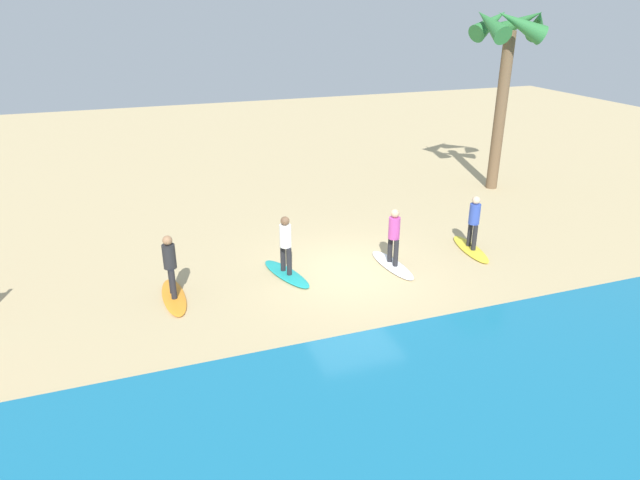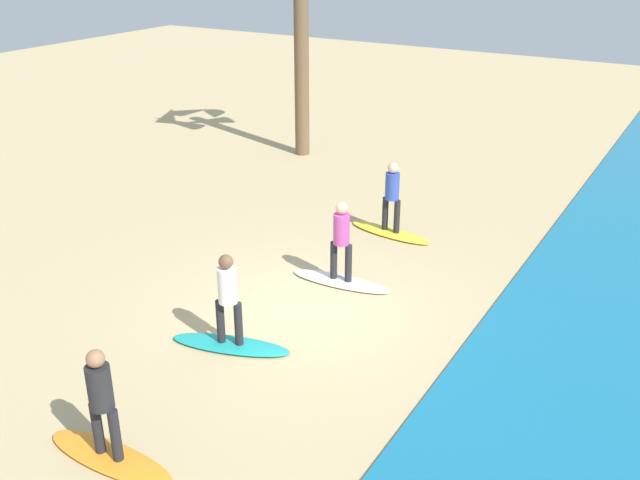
# 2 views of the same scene
# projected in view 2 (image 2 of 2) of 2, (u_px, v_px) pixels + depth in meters

# --- Properties ---
(ground_plane) EXTENTS (60.00, 60.00, 0.00)m
(ground_plane) POSITION_uv_depth(u_px,v_px,m) (308.00, 308.00, 13.36)
(ground_plane) COLOR tan
(surfboard_yellow) EXTENTS (0.84, 2.16, 0.09)m
(surfboard_yellow) POSITION_uv_depth(u_px,v_px,m) (390.00, 232.00, 16.51)
(surfboard_yellow) COLOR yellow
(surfboard_yellow) RESTS_ON ground
(surfer_yellow) EXTENTS (0.32, 0.46, 1.64)m
(surfer_yellow) POSITION_uv_depth(u_px,v_px,m) (392.00, 192.00, 16.11)
(surfer_yellow) COLOR #232328
(surfer_yellow) RESTS_ON surfboard_yellow
(surfboard_white) EXTENTS (0.71, 2.14, 0.09)m
(surfboard_white) POSITION_uv_depth(u_px,v_px,m) (341.00, 281.00, 14.25)
(surfboard_white) COLOR white
(surfboard_white) RESTS_ON ground
(surfer_white) EXTENTS (0.32, 0.46, 1.64)m
(surfer_white) POSITION_uv_depth(u_px,v_px,m) (341.00, 236.00, 13.85)
(surfer_white) COLOR #232328
(surfer_white) RESTS_ON surfboard_white
(surfboard_teal) EXTENTS (1.12, 2.17, 0.09)m
(surfboard_teal) POSITION_uv_depth(u_px,v_px,m) (231.00, 345.00, 12.10)
(surfboard_teal) COLOR teal
(surfboard_teal) RESTS_ON ground
(surfer_teal) EXTENTS (0.32, 0.45, 1.64)m
(surfer_teal) POSITION_uv_depth(u_px,v_px,m) (228.00, 293.00, 11.70)
(surfer_teal) COLOR #232328
(surfer_teal) RESTS_ON surfboard_teal
(surfboard_orange) EXTENTS (0.61, 2.11, 0.09)m
(surfboard_orange) POSITION_uv_depth(u_px,v_px,m) (110.00, 457.00, 9.54)
(surfboard_orange) COLOR orange
(surfboard_orange) RESTS_ON ground
(surfer_orange) EXTENTS (0.32, 0.46, 1.64)m
(surfer_orange) POSITION_uv_depth(u_px,v_px,m) (101.00, 396.00, 9.13)
(surfer_orange) COLOR #232328
(surfer_orange) RESTS_ON surfboard_orange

